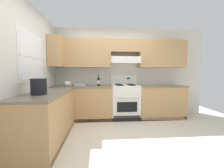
{
  "coord_description": "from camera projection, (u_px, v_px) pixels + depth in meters",
  "views": [
    {
      "loc": [
        -0.3,
        -2.84,
        1.25
      ],
      "look_at": [
        -0.01,
        0.7,
        1.0
      ],
      "focal_mm": 24.06,
      "sensor_mm": 36.0,
      "label": 1
    }
  ],
  "objects": [
    {
      "name": "ground_plane",
      "position": [
        115.0,
        137.0,
        2.93
      ],
      "size": [
        7.04,
        7.04,
        0.0
      ],
      "primitive_type": "plane",
      "color": "beige"
    },
    {
      "name": "wall_back",
      "position": [
        124.0,
        66.0,
        4.38
      ],
      "size": [
        4.68,
        0.57,
        2.55
      ],
      "color": "silver",
      "rests_on": "ground_plane"
    },
    {
      "name": "wall_left",
      "position": [
        33.0,
        69.0,
        2.93
      ],
      "size": [
        0.47,
        4.0,
        2.55
      ],
      "color": "silver",
      "rests_on": "ground_plane"
    },
    {
      "name": "counter_back_run",
      "position": [
        119.0,
        102.0,
        4.15
      ],
      "size": [
        3.6,
        0.65,
        0.91
      ],
      "color": "tan",
      "rests_on": "ground_plane"
    },
    {
      "name": "counter_left_run",
      "position": [
        49.0,
        116.0,
        2.79
      ],
      "size": [
        0.63,
        1.91,
        0.91
      ],
      "color": "tan",
      "rests_on": "ground_plane"
    },
    {
      "name": "stove",
      "position": [
        125.0,
        101.0,
        4.18
      ],
      "size": [
        0.76,
        0.62,
        1.2
      ],
      "color": "white",
      "rests_on": "ground_plane"
    },
    {
      "name": "wine_bottle",
      "position": [
        99.0,
        81.0,
        4.1
      ],
      "size": [
        0.08,
        0.08,
        0.33
      ],
      "color": "black",
      "rests_on": "counter_back_run"
    },
    {
      "name": "bowl",
      "position": [
        81.0,
        85.0,
        4.11
      ],
      "size": [
        0.3,
        0.25,
        0.08
      ],
      "color": "#9EADB7",
      "rests_on": "counter_back_run"
    },
    {
      "name": "bucket",
      "position": [
        39.0,
        86.0,
        2.4
      ],
      "size": [
        0.26,
        0.26,
        0.26
      ],
      "color": "black",
      "rests_on": "counter_left_run"
    },
    {
      "name": "paper_towel_roll",
      "position": [
        68.0,
        84.0,
        3.99
      ],
      "size": [
        0.13,
        0.13,
        0.13
      ],
      "color": "white",
      "rests_on": "counter_back_run"
    }
  ]
}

